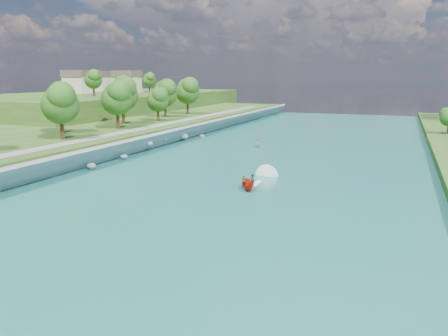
% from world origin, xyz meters
% --- Properties ---
extents(ground, '(260.00, 260.00, 0.00)m').
position_xyz_m(ground, '(0.00, 0.00, 0.00)').
color(ground, '#2D5119').
rests_on(ground, ground).
extents(river_water, '(55.00, 240.00, 0.10)m').
position_xyz_m(river_water, '(0.00, 20.00, 0.05)').
color(river_water, '#1A5E64').
rests_on(river_water, ground).
extents(berm_west, '(45.00, 240.00, 3.50)m').
position_xyz_m(berm_west, '(-50.00, 20.00, 1.75)').
color(berm_west, '#2D5119').
rests_on(berm_west, ground).
extents(ridge_west, '(60.00, 120.00, 9.00)m').
position_xyz_m(ridge_west, '(-82.50, 95.00, 4.50)').
color(ridge_west, '#2D5119').
rests_on(ridge_west, ground).
extents(riprap_bank, '(3.70, 236.00, 4.16)m').
position_xyz_m(riprap_bank, '(-25.84, 19.08, 1.79)').
color(riprap_bank, slate).
rests_on(riprap_bank, ground).
extents(riverside_path, '(3.00, 200.00, 0.10)m').
position_xyz_m(riverside_path, '(-32.50, 20.00, 3.55)').
color(riverside_path, gray).
rests_on(riverside_path, berm_west).
extents(ridge_houses, '(29.50, 29.50, 8.40)m').
position_xyz_m(ridge_houses, '(-88.67, 100.00, 13.31)').
color(ridge_houses, beige).
rests_on(ridge_houses, ridge_west).
extents(trees_west, '(15.93, 151.39, 13.67)m').
position_xyz_m(trees_west, '(-41.02, 14.86, 9.50)').
color(trees_west, '#1A4D14').
rests_on(trees_west, berm_west).
extents(trees_ridge, '(9.99, 42.82, 9.60)m').
position_xyz_m(trees_ridge, '(-69.96, 86.64, 13.36)').
color(trees_ridge, '#1A4D14').
rests_on(trees_ridge, ridge_west).
extents(motorboat, '(3.60, 18.76, 2.02)m').
position_xyz_m(motorboat, '(3.11, 12.06, 0.70)').
color(motorboat, '#AF1F0E').
rests_on(motorboat, river_water).
extents(raft, '(2.53, 2.99, 1.67)m').
position_xyz_m(raft, '(-6.83, 45.65, 0.47)').
color(raft, gray).
rests_on(raft, river_water).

